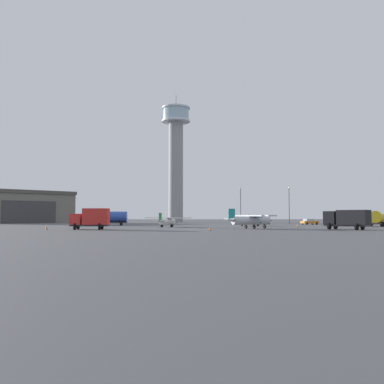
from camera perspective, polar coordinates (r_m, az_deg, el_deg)
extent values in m
plane|color=#545456|center=(67.04, 0.30, -5.04)|extent=(400.00, 400.00, 0.00)
cylinder|color=gray|center=(137.00, -2.21, 2.76)|extent=(4.70, 4.70, 32.94)
cylinder|color=silver|center=(139.77, -2.20, 9.61)|extent=(9.25, 9.25, 0.60)
cylinder|color=#99B7C6|center=(140.27, -2.20, 10.49)|extent=(8.51, 8.51, 3.80)
cylinder|color=silver|center=(140.80, -2.19, 11.34)|extent=(9.25, 9.25, 0.50)
cylinder|color=#38383D|center=(141.39, -2.19, 12.22)|extent=(0.16, 0.16, 4.00)
cube|color=#6B665B|center=(136.48, -22.74, -2.12)|extent=(34.42, 33.55, 8.45)
cube|color=#4A4740|center=(136.64, -22.70, -0.14)|extent=(35.27, 34.39, 1.00)
cube|color=#38383A|center=(126.85, -21.22, -2.56)|extent=(11.79, 10.02, 6.34)
cylinder|color=white|center=(76.58, -3.40, -4.01)|extent=(3.12, 5.50, 1.09)
cone|color=#38383D|center=(79.29, -2.52, -3.99)|extent=(1.01, 1.03, 0.77)
cube|color=#38383D|center=(79.29, -2.52, -3.99)|extent=(0.10, 0.08, 1.67)
cube|color=white|center=(76.82, -3.32, -3.54)|extent=(8.65, 4.61, 0.18)
cylinder|color=#287A42|center=(76.25, -2.35, -3.81)|extent=(0.83, 0.40, 1.20)
cylinder|color=#287A42|center=(77.41, -4.27, -3.80)|extent=(0.83, 0.40, 1.20)
cube|color=#99B7C6|center=(77.54, -3.08, -3.78)|extent=(1.18, 1.23, 0.62)
cone|color=white|center=(73.89, -4.34, -3.97)|extent=(1.23, 1.45, 0.82)
cube|color=#287A42|center=(73.88, -4.34, -3.42)|extent=(0.47, 0.94, 1.50)
cube|color=white|center=(73.89, -4.34, -3.86)|extent=(2.75, 1.75, 0.09)
cylinder|color=black|center=(78.53, -2.76, -4.59)|extent=(0.54, 0.34, 0.53)
cylinder|color=black|center=(76.04, -2.79, -4.63)|extent=(0.54, 0.34, 0.53)
cylinder|color=black|center=(76.84, -4.12, -4.61)|extent=(0.54, 0.34, 0.53)
cylinder|color=#B7BABF|center=(68.60, 8.04, -3.86)|extent=(6.74, 3.93, 1.34)
cone|color=#38383D|center=(70.67, 10.51, -3.82)|extent=(1.27, 1.25, 0.94)
cube|color=#38383D|center=(70.67, 10.51, -3.82)|extent=(0.10, 0.13, 2.06)
cube|color=#B7BABF|center=(68.78, 8.26, -3.21)|extent=(5.81, 10.59, 0.22)
cylinder|color=teal|center=(67.34, 9.08, -3.58)|extent=(0.50, 1.01, 1.47)
cylinder|color=teal|center=(70.23, 7.48, -3.58)|extent=(0.50, 1.01, 1.47)
cube|color=#99B7C6|center=(69.32, 8.94, -3.54)|extent=(1.52, 1.46, 0.76)
cone|color=#B7BABF|center=(66.67, 5.41, -3.81)|extent=(1.79, 1.53, 1.01)
cube|color=teal|center=(66.67, 5.41, -3.06)|extent=(1.15, 0.59, 1.84)
cube|color=#B7BABF|center=(66.67, 5.41, -3.67)|extent=(2.19, 3.37, 0.11)
cylinder|color=black|center=(70.08, 9.83, -4.65)|extent=(0.42, 0.67, 0.65)
cylinder|color=black|center=(67.51, 8.45, -4.72)|extent=(0.42, 0.67, 0.65)
cylinder|color=black|center=(69.50, 7.35, -4.68)|extent=(0.42, 0.67, 0.65)
cube|color=#38383D|center=(89.10, 23.80, -3.93)|extent=(4.63, 6.16, 0.24)
cube|color=gold|center=(91.21, 23.85, -3.30)|extent=(3.05, 2.68, 1.68)
cube|color=#99B7C6|center=(91.97, 23.87, -3.09)|extent=(1.96, 1.12, 0.84)
cylinder|color=gold|center=(88.11, 23.74, -3.11)|extent=(3.91, 4.56, 2.30)
cylinder|color=black|center=(91.23, 23.14, -4.00)|extent=(1.01, 0.72, 1.00)
cylinder|color=black|center=(91.11, 24.60, -3.97)|extent=(1.01, 0.72, 1.00)
cylinder|color=black|center=(87.40, 22.98, -4.04)|extent=(1.01, 0.72, 1.00)
cylinder|color=black|center=(87.28, 24.50, -4.01)|extent=(1.01, 0.72, 1.00)
cube|color=#38383D|center=(93.22, -10.74, -4.11)|extent=(6.23, 2.20, 0.24)
cube|color=#2847A8|center=(93.54, -12.09, -3.44)|extent=(1.79, 2.62, 1.88)
cube|color=#99B7C6|center=(93.66, -12.58, -3.20)|extent=(0.13, 2.19, 0.94)
cylinder|color=#2847A8|center=(93.08, -10.11, -3.34)|extent=(4.20, 2.39, 2.30)
cylinder|color=black|center=(92.39, -12.17, -4.18)|extent=(0.30, 1.01, 1.00)
cylinder|color=black|center=(94.68, -11.95, -4.15)|extent=(0.30, 1.01, 1.00)
cylinder|color=black|center=(91.84, -9.69, -4.21)|extent=(0.30, 1.01, 1.00)
cylinder|color=black|center=(94.15, -9.53, -4.19)|extent=(0.30, 1.01, 1.00)
cube|color=#38383D|center=(67.16, 20.32, -4.30)|extent=(5.82, 5.99, 0.24)
cube|color=black|center=(68.14, 18.50, -3.36)|extent=(2.94, 2.92, 2.05)
cube|color=#99B7C6|center=(68.52, 17.86, -3.02)|extent=(1.49, 1.42, 1.03)
cube|color=black|center=(66.71, 21.12, -3.24)|extent=(4.70, 4.78, 2.21)
cylinder|color=black|center=(67.19, 18.18, -4.45)|extent=(0.91, 0.89, 1.00)
cylinder|color=black|center=(69.07, 18.96, -4.40)|extent=(0.91, 0.89, 1.00)
cylinder|color=black|center=(65.41, 21.50, -4.42)|extent=(0.91, 0.89, 1.00)
cylinder|color=black|center=(67.34, 22.20, -4.36)|extent=(0.91, 0.89, 1.00)
cube|color=#38383D|center=(65.52, -13.74, -4.45)|extent=(5.67, 1.86, 0.24)
cube|color=red|center=(65.98, -15.46, -3.59)|extent=(1.60, 2.28, 1.65)
cube|color=#99B7C6|center=(66.16, -16.07, -3.29)|extent=(0.10, 1.93, 0.83)
cube|color=red|center=(65.31, -12.92, -3.27)|extent=(3.79, 2.30, 2.46)
cylinder|color=black|center=(64.99, -15.65, -4.53)|extent=(0.28, 1.00, 1.00)
cylinder|color=black|center=(66.97, -15.21, -4.50)|extent=(0.28, 1.00, 1.00)
cylinder|color=black|center=(64.18, -12.46, -4.60)|extent=(0.28, 1.00, 1.00)
cylinder|color=black|center=(66.18, -12.11, -4.56)|extent=(0.28, 1.00, 1.00)
cube|color=orange|center=(103.26, 15.71, -3.97)|extent=(4.45, 3.01, 0.55)
cube|color=#99B7C6|center=(103.14, 15.61, -3.68)|extent=(2.68, 2.29, 0.50)
cylinder|color=black|center=(104.74, 16.05, -4.11)|extent=(0.36, 0.66, 0.64)
cylinder|color=black|center=(103.34, 16.60, -4.11)|extent=(0.36, 0.66, 0.64)
cylinder|color=black|center=(103.21, 14.83, -4.14)|extent=(0.36, 0.66, 0.64)
cylinder|color=black|center=(101.79, 15.37, -4.14)|extent=(0.36, 0.66, 0.64)
cube|color=white|center=(86.35, 7.88, -4.22)|extent=(4.67, 3.19, 0.55)
cube|color=#99B7C6|center=(86.23, 7.75, -3.88)|extent=(2.83, 2.34, 0.50)
cylinder|color=black|center=(87.78, 8.41, -4.38)|extent=(0.39, 0.66, 0.64)
cylinder|color=black|center=(86.41, 8.97, -4.40)|extent=(0.39, 0.66, 0.64)
cylinder|color=black|center=(86.33, 6.78, -4.41)|extent=(0.39, 0.66, 0.64)
cylinder|color=black|center=(84.94, 7.32, -4.43)|extent=(0.39, 0.66, 0.64)
cylinder|color=#38383D|center=(113.97, 13.08, -1.90)|extent=(0.18, 0.18, 9.29)
sphere|color=#F9E5B2|center=(114.18, 13.05, 0.54)|extent=(0.44, 0.44, 0.44)
cylinder|color=#38383D|center=(115.34, 6.62, -1.92)|extent=(0.18, 0.18, 9.52)
sphere|color=#F9E5B2|center=(115.57, 6.61, 0.55)|extent=(0.44, 0.44, 0.44)
cube|color=black|center=(80.11, 14.18, -4.64)|extent=(0.36, 0.36, 0.04)
cone|color=orange|center=(80.10, 14.17, -4.44)|extent=(0.30, 0.30, 0.53)
cylinder|color=white|center=(80.10, 14.17, -4.42)|extent=(0.21, 0.21, 0.08)
cube|color=black|center=(59.57, 2.46, -5.24)|extent=(0.36, 0.36, 0.04)
cone|color=orange|center=(59.56, 2.46, -4.97)|extent=(0.30, 0.30, 0.52)
cylinder|color=white|center=(59.56, 2.46, -4.94)|extent=(0.21, 0.21, 0.08)
cube|color=black|center=(66.01, -19.18, -4.87)|extent=(0.36, 0.36, 0.04)
cone|color=orange|center=(66.00, -19.18, -4.56)|extent=(0.30, 0.30, 0.68)
cylinder|color=white|center=(66.00, -19.18, -4.53)|extent=(0.21, 0.21, 0.08)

